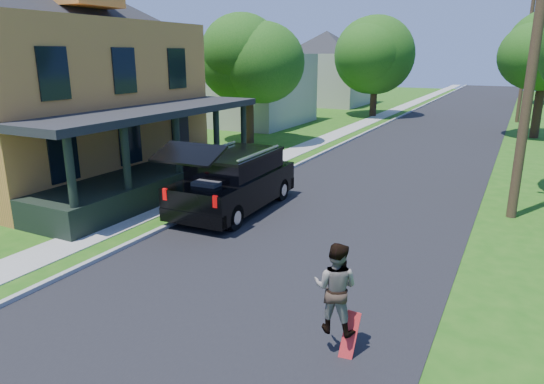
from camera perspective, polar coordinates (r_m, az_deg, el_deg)
The scene contains 15 objects.
ground at distance 10.21m, azimuth -5.60°, elevation -13.33°, with size 140.00×140.00×0.00m, color #1E5511.
street at distance 28.30m, azimuth 17.00°, elevation 5.11°, with size 8.00×120.00×0.02m, color black.
curb at distance 29.28m, azimuth 9.18°, elevation 5.94°, with size 0.15×120.00×0.12m, color gray.
sidewalk at distance 29.79m, azimuth 6.34°, elevation 6.22°, with size 1.30×120.00×0.03m, color gray.
front_walk at distance 20.33m, azimuth -19.06°, elevation 0.87°, with size 6.50×1.20×0.03m, color gray.
main_house at distance 22.24m, azimuth -26.36°, elevation 14.21°, with size 15.56×15.56×10.10m.
neighbor_house_mid at distance 36.44m, azimuth -3.09°, elevation 14.67°, with size 12.78×12.78×8.30m.
neighbor_house_far at distance 50.89m, azimuth 6.38°, elevation 14.95°, with size 12.78×12.78×8.30m.
black_suv at distance 15.84m, azimuth -4.51°, elevation 1.27°, with size 2.28×5.56×2.56m.
skateboarder at distance 8.32m, azimuth 7.48°, elevation -11.09°, with size 0.81×0.65×1.59m.
skateboard at distance 8.68m, azimuth 9.06°, elevation -16.71°, with size 0.29×0.36×0.88m.
tree_left_mid at distance 27.97m, azimuth -2.78°, elevation 16.55°, with size 6.31×6.46×8.06m.
tree_left_far at distance 41.40m, azimuth 12.18°, elevation 16.71°, with size 6.59×6.63×8.97m.
utility_pole_near at distance 16.45m, azimuth 28.92°, elevation 17.44°, with size 1.82×0.37×11.56m.
utility_pole_far at distance 41.18m, azimuth 27.75°, elevation 14.47°, with size 1.61×0.49×10.08m.
Camera 1 is at (4.94, -7.42, 4.98)m, focal length 32.00 mm.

